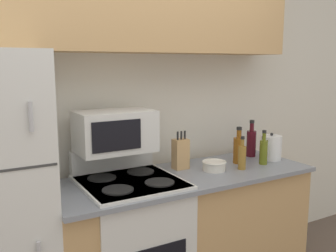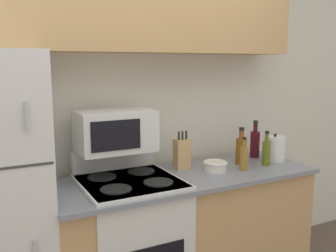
# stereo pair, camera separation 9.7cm
# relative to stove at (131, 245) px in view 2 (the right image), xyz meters

# --- Properties ---
(wall_back) EXTENTS (8.00, 0.05, 2.55)m
(wall_back) POSITION_rel_stove_xyz_m (0.08, 0.41, 0.80)
(wall_back) COLOR silver
(wall_back) RESTS_ON ground_plane
(lower_cabinets) EXTENTS (1.84, 0.65, 0.90)m
(lower_cabinets) POSITION_rel_stove_xyz_m (0.42, 0.01, -0.02)
(lower_cabinets) COLOR tan
(lower_cabinets) RESTS_ON ground_plane
(stove) EXTENTS (0.62, 0.64, 1.08)m
(stove) POSITION_rel_stove_xyz_m (0.00, 0.00, 0.00)
(stove) COLOR silver
(stove) RESTS_ON ground_plane
(microwave) EXTENTS (0.49, 0.31, 0.27)m
(microwave) POSITION_rel_stove_xyz_m (-0.04, 0.14, 0.75)
(microwave) COLOR silver
(microwave) RESTS_ON stove
(knife_block) EXTENTS (0.11, 0.08, 0.28)m
(knife_block) POSITION_rel_stove_xyz_m (0.46, 0.13, 0.54)
(knife_block) COLOR tan
(knife_block) RESTS_ON lower_cabinets
(bowl) EXTENTS (0.17, 0.17, 0.07)m
(bowl) POSITION_rel_stove_xyz_m (0.64, -0.03, 0.46)
(bowl) COLOR silver
(bowl) RESTS_ON lower_cabinets
(bottle_wine_red) EXTENTS (0.08, 0.08, 0.30)m
(bottle_wine_red) POSITION_rel_stove_xyz_m (1.15, 0.15, 0.55)
(bottle_wine_red) COLOR #470F19
(bottle_wine_red) RESTS_ON lower_cabinets
(bottle_olive_oil) EXTENTS (0.06, 0.06, 0.26)m
(bottle_olive_oil) POSITION_rel_stove_xyz_m (1.06, -0.08, 0.53)
(bottle_olive_oil) COLOR #5B6619
(bottle_olive_oil) RESTS_ON lower_cabinets
(bottle_vinegar) EXTENTS (0.06, 0.06, 0.24)m
(bottle_vinegar) POSITION_rel_stove_xyz_m (0.83, -0.10, 0.52)
(bottle_vinegar) COLOR olive
(bottle_vinegar) RESTS_ON lower_cabinets
(bottle_whiskey) EXTENTS (0.08, 0.08, 0.28)m
(bottle_whiskey) POSITION_rel_stove_xyz_m (0.92, 0.04, 0.54)
(bottle_whiskey) COLOR brown
(bottle_whiskey) RESTS_ON lower_cabinets
(kettle) EXTENTS (0.16, 0.16, 0.21)m
(kettle) POSITION_rel_stove_xyz_m (1.22, -0.00, 0.52)
(kettle) COLOR white
(kettle) RESTS_ON lower_cabinets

